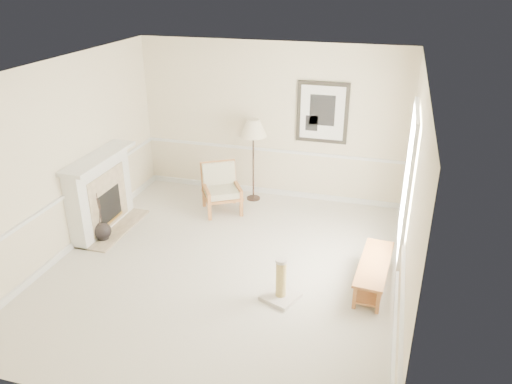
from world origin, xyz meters
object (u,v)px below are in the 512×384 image
(armchair, at_px, (221,186))
(bench, at_px, (374,270))
(floor_vase, at_px, (102,232))
(scratching_post, at_px, (281,286))
(floor_lamp, at_px, (253,130))

(armchair, xyz_separation_m, bench, (2.83, -1.71, -0.21))
(floor_vase, xyz_separation_m, bench, (4.30, -0.09, 0.09))
(armchair, distance_m, scratching_post, 2.89)
(floor_vase, height_order, scratching_post, floor_vase)
(bench, bearing_deg, scratching_post, -151.15)
(floor_vase, relative_size, scratching_post, 1.39)
(bench, bearing_deg, floor_lamp, 136.32)
(bench, distance_m, scratching_post, 1.33)
(floor_vase, xyz_separation_m, floor_lamp, (1.91, 2.19, 1.21))
(floor_lamp, relative_size, bench, 1.17)
(bench, xyz_separation_m, scratching_post, (-1.16, -0.64, -0.06))
(armchair, height_order, scratching_post, armchair)
(floor_vase, bearing_deg, scratching_post, -13.15)
(armchair, distance_m, bench, 3.32)
(floor_vase, distance_m, scratching_post, 3.22)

